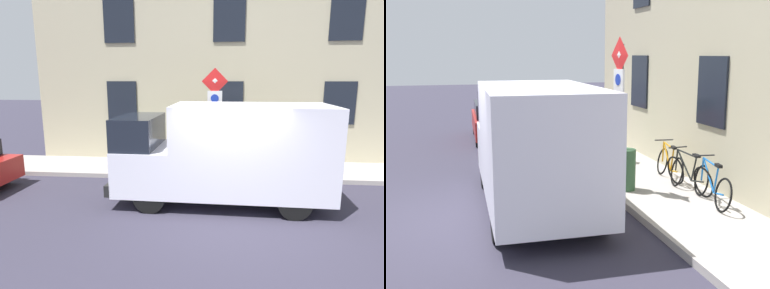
# 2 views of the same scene
# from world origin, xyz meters

# --- Properties ---
(ground_plane) EXTENTS (80.00, 80.00, 0.00)m
(ground_plane) POSITION_xyz_m (0.00, 0.00, 0.00)
(ground_plane) COLOR #312F3E
(sidewalk_slab) EXTENTS (2.19, 16.18, 0.14)m
(sidewalk_slab) POSITION_xyz_m (4.01, 0.00, 0.07)
(sidewalk_slab) COLOR #A59E97
(sidewalk_slab) RESTS_ON ground_plane
(building_facade) EXTENTS (0.75, 14.18, 7.12)m
(building_facade) POSITION_xyz_m (5.46, 0.00, 3.56)
(building_facade) COLOR #B8AF8E
(building_facade) RESTS_ON ground_plane
(sign_post_stacked) EXTENTS (0.17, 0.56, 3.17)m
(sign_post_stacked) POSITION_xyz_m (3.13, 0.42, 2.28)
(sign_post_stacked) COLOR #474C47
(sign_post_stacked) RESTS_ON sidewalk_slab
(delivery_van) EXTENTS (2.13, 5.38, 2.50)m
(delivery_van) POSITION_xyz_m (1.22, 0.08, 1.33)
(delivery_van) COLOR white
(delivery_van) RESTS_ON ground_plane
(parked_hatchback) EXTENTS (1.86, 4.05, 1.38)m
(parked_hatchback) POSITION_xyz_m (1.37, 8.05, 0.73)
(parked_hatchback) COLOR #A41C18
(parked_hatchback) RESTS_ON ground_plane
(bicycle_blue) EXTENTS (0.50, 1.71, 0.89)m
(bicycle_blue) POSITION_xyz_m (4.56, -1.02, 0.51)
(bicycle_blue) COLOR black
(bicycle_blue) RESTS_ON sidewalk_slab
(bicycle_black) EXTENTS (0.46, 1.72, 0.89)m
(bicycle_black) POSITION_xyz_m (4.56, -0.11, 0.51)
(bicycle_black) COLOR black
(bicycle_black) RESTS_ON sidewalk_slab
(bicycle_orange) EXTENTS (0.51, 1.72, 0.89)m
(bicycle_orange) POSITION_xyz_m (4.56, 0.81, 0.51)
(bicycle_orange) COLOR black
(bicycle_orange) RESTS_ON sidewalk_slab
(pedestrian) EXTENTS (0.48, 0.43, 1.72)m
(pedestrian) POSITION_xyz_m (3.87, 3.12, 1.07)
(pedestrian) COLOR #262B47
(pedestrian) RESTS_ON sidewalk_slab
(litter_bin) EXTENTS (0.44, 0.44, 0.90)m
(litter_bin) POSITION_xyz_m (3.27, 0.35, 0.59)
(litter_bin) COLOR #2D5133
(litter_bin) RESTS_ON sidewalk_slab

